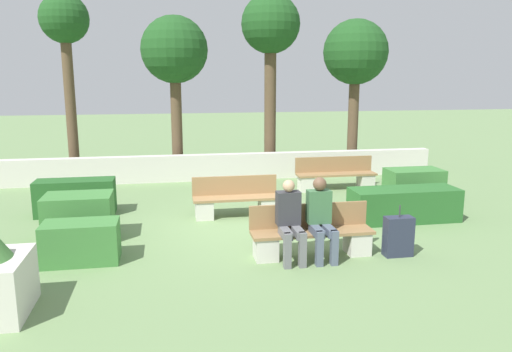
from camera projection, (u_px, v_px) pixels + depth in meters
ground_plane at (249, 226)px, 9.81m from camera, size 60.00×60.00×0.00m
perimeter_wall at (223, 167)px, 14.12m from camera, size 12.40×0.30×0.73m
bench_front at (312, 236)px, 8.17m from camera, size 2.01×0.49×0.83m
bench_left_side at (236, 202)px, 10.43m from camera, size 1.80×0.48×0.83m
bench_right_side at (336, 177)px, 12.92m from camera, size 2.08×0.49×0.83m
person_seated_man at (321, 215)px, 7.98m from camera, size 0.38×0.64×1.32m
person_seated_woman at (290, 218)px, 7.89m from camera, size 0.38×0.64×1.29m
hedge_block_near_left at (79, 217)px, 8.93m from camera, size 1.17×0.79×0.83m
hedge_block_near_right at (76, 197)px, 10.57m from camera, size 1.62×0.60×0.75m
hedge_block_mid_left at (81, 242)px, 7.87m from camera, size 1.16×0.63×0.65m
hedge_block_mid_right at (404, 205)px, 10.14m from camera, size 2.19×0.76×0.67m
hedge_block_far_left at (414, 186)px, 11.47m from camera, size 1.25×0.73×0.81m
suitcase at (398, 236)px, 8.15m from camera, size 0.46×0.23×0.86m
tree_leftmost at (65, 30)px, 13.50m from camera, size 1.33×1.33×5.08m
tree_center_left at (174, 53)px, 13.84m from camera, size 1.86×1.86×4.55m
tree_center_right at (271, 31)px, 14.25m from camera, size 1.69×1.69×5.20m
tree_rightmost at (356, 55)px, 15.03m from camera, size 1.95×1.95×4.58m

